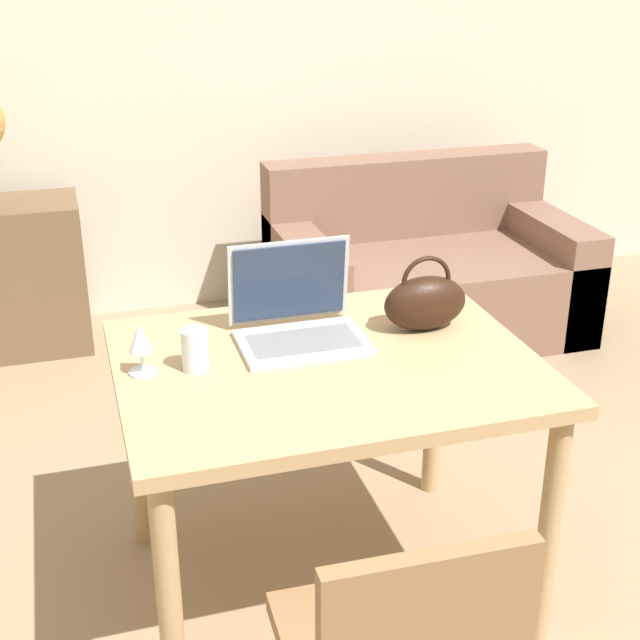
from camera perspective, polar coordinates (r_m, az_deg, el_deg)
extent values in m
cube|color=beige|center=(4.57, -8.01, 17.17)|extent=(10.00, 0.06, 2.70)
cube|color=tan|center=(2.45, 0.42, -2.95)|extent=(1.14, 0.89, 0.04)
cylinder|color=tan|center=(2.26, -9.59, -17.62)|extent=(0.06, 0.06, 0.73)
cylinder|color=tan|center=(2.54, 14.44, -12.94)|extent=(0.06, 0.06, 0.73)
cylinder|color=tan|center=(2.89, -11.70, -7.75)|extent=(0.06, 0.06, 0.73)
cylinder|color=tan|center=(3.11, 7.34, -5.03)|extent=(0.06, 0.06, 0.73)
cube|color=olive|center=(1.75, 6.90, -19.59)|extent=(0.42, 0.05, 0.38)
cube|color=#7F5B4C|center=(4.42, 6.87, 1.73)|extent=(1.46, 0.86, 0.42)
cube|color=#7F5B4C|center=(4.58, 5.50, 7.97)|extent=(1.46, 0.20, 0.40)
cube|color=#7F5B4C|center=(4.20, -1.03, 1.70)|extent=(0.20, 0.86, 0.56)
cube|color=#7F5B4C|center=(4.67, 14.06, 3.31)|extent=(0.20, 0.86, 0.56)
cube|color=silver|center=(2.52, -1.10, -1.46)|extent=(0.36, 0.25, 0.02)
cube|color=gray|center=(2.51, -1.07, -1.34)|extent=(0.31, 0.16, 0.00)
cube|color=silver|center=(2.60, -2.00, 2.52)|extent=(0.36, 0.03, 0.25)
cube|color=#23334C|center=(2.59, -1.96, 2.48)|extent=(0.33, 0.03, 0.23)
cylinder|color=silver|center=(2.39, -8.01, -1.88)|extent=(0.07, 0.07, 0.11)
cylinder|color=silver|center=(2.41, -11.26, -3.28)|extent=(0.08, 0.08, 0.01)
cylinder|color=silver|center=(2.40, -11.32, -2.59)|extent=(0.01, 0.01, 0.06)
cone|color=silver|center=(2.37, -11.45, -1.13)|extent=(0.06, 0.06, 0.08)
ellipsoid|color=black|center=(2.61, 6.74, 1.08)|extent=(0.25, 0.12, 0.16)
torus|color=black|center=(2.59, 6.82, 2.51)|extent=(0.15, 0.01, 0.15)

